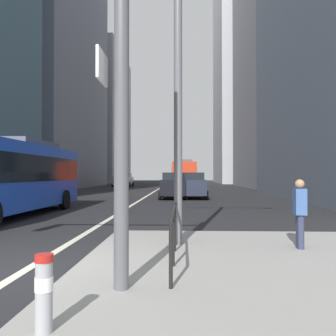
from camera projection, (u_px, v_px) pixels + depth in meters
The scene contains 17 objects.
ground_plane at pixel (143, 199), 26.71m from camera, with size 160.00×160.00×0.00m, color black.
lane_centre_line at pixel (154, 192), 36.70m from camera, with size 0.20×80.00×0.01m, color beige.
office_tower_left_mid at pixel (46, 58), 49.84m from camera, with size 11.74×25.85×35.84m, color slate.
office_tower_left_far at pixel (97, 118), 79.25m from camera, with size 11.73×23.56×28.43m, color #9E9EA3.
office_tower_right_mid at pixel (281, 24), 51.43m from camera, with size 10.80×21.05×46.57m, color gray.
office_tower_right_far at pixel (250, 64), 74.65m from camera, with size 13.81×19.40×49.45m, color #9E9EA3.
city_bus_blue_oncoming at pixel (9, 174), 15.23m from camera, with size 2.81×10.94×3.40m.
city_bus_red_receding at pixel (184, 174), 41.78m from camera, with size 2.73×11.32×3.40m.
car_oncoming_mid at pixel (125, 180), 51.45m from camera, with size 2.10×4.07×1.94m.
car_receding_near at pixel (193, 185), 26.77m from camera, with size 2.07×4.24×1.94m.
car_receding_far at pixel (173, 185), 26.64m from camera, with size 2.05×4.23×1.94m.
car_oncoming_far at pixel (121, 180), 52.63m from camera, with size 2.14×4.21×1.94m.
traffic_signal_gantry at pixel (6, 24), 5.37m from camera, with size 5.32×0.65×6.00m.
street_lamp_post at pixel (178, 31), 8.68m from camera, with size 5.50×0.32×8.00m.
bollard_left at pixel (44, 289), 3.80m from camera, with size 0.20×0.20×0.83m.
pedestrian_railing at pixel (174, 222), 7.17m from camera, with size 0.06×3.88×0.98m.
pedestrian_waiting at pixel (300, 210), 8.11m from camera, with size 0.27×0.40×1.56m.
Camera 1 is at (2.98, -6.65, 1.82)m, focal length 38.49 mm.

